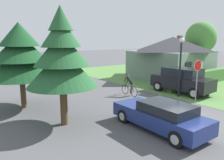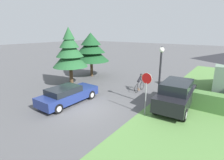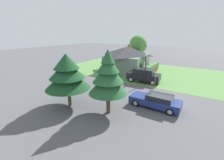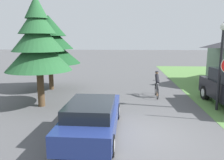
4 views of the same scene
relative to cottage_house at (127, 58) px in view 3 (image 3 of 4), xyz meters
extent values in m
plane|color=#515154|center=(-10.87, -9.27, -2.32)|extent=(140.00, 140.00, 0.00)
cube|color=#568442|center=(0.50, -5.27, -2.32)|extent=(16.00, 36.00, 0.01)
cube|color=slate|center=(0.00, 0.00, -0.85)|extent=(8.60, 7.24, 2.94)
pyramid|color=#2D2D33|center=(0.00, 0.00, 1.39)|extent=(9.28, 7.82, 1.54)
cube|color=silver|center=(0.25, -3.35, -1.32)|extent=(0.90, 0.13, 2.00)
cube|color=black|center=(-2.02, -3.52, -0.70)|extent=(1.10, 0.14, 0.90)
cube|color=brown|center=(2.38, 0.85, 1.94)|extent=(0.54, 0.54, 0.80)
cube|color=#4C7A3D|center=(-0.91, -4.48, -1.70)|extent=(10.95, 0.90, 1.24)
cube|color=navy|center=(-12.66, -9.21, -1.73)|extent=(1.85, 4.78, 0.66)
cube|color=black|center=(-12.66, -9.64, -1.18)|extent=(1.61, 2.35, 0.43)
cylinder|color=black|center=(-13.43, -7.59, -1.98)|extent=(0.28, 0.68, 0.68)
cylinder|color=#ADADB2|center=(-13.43, -7.59, -1.98)|extent=(0.30, 0.40, 0.40)
cylinder|color=black|center=(-11.85, -7.60, -1.98)|extent=(0.28, 0.68, 0.68)
cylinder|color=#ADADB2|center=(-11.85, -7.60, -1.98)|extent=(0.30, 0.40, 0.40)
cylinder|color=black|center=(-13.46, -10.82, -1.98)|extent=(0.28, 0.68, 0.68)
cylinder|color=#ADADB2|center=(-13.46, -10.82, -1.98)|extent=(0.30, 0.40, 0.40)
cylinder|color=black|center=(-11.88, -10.84, -1.98)|extent=(0.28, 0.68, 0.68)
cylinder|color=#ADADB2|center=(-11.88, -10.84, -1.98)|extent=(0.30, 0.40, 0.40)
torus|color=black|center=(-9.54, -4.09, -1.95)|extent=(0.06, 0.77, 0.77)
torus|color=black|center=(-9.52, -3.06, -1.95)|extent=(0.06, 0.77, 0.77)
cylinder|color=black|center=(-9.54, -3.83, -1.76)|extent=(0.04, 0.18, 0.65)
cylinder|color=black|center=(-9.53, -3.45, -1.72)|extent=(0.05, 0.65, 0.75)
cylinder|color=black|center=(-9.53, -3.52, -1.40)|extent=(0.05, 0.77, 0.12)
cylinder|color=black|center=(-9.54, -3.93, -2.02)|extent=(0.04, 0.34, 0.16)
cylinder|color=black|center=(-9.54, -4.00, -1.70)|extent=(0.03, 0.22, 0.52)
cylinder|color=black|center=(-9.52, -3.10, -1.66)|extent=(0.04, 0.12, 0.60)
cylinder|color=black|center=(-9.52, -3.14, -1.36)|extent=(0.44, 0.03, 0.02)
ellipsoid|color=black|center=(-9.54, -3.91, -1.42)|extent=(0.08, 0.20, 0.05)
cylinder|color=slate|center=(-9.54, -3.91, -1.64)|extent=(0.11, 0.25, 0.55)
cylinder|color=slate|center=(-9.54, -3.75, -1.72)|extent=(0.11, 0.25, 0.70)
cylinder|color=#8C6647|center=(-9.54, -3.84, -2.05)|extent=(0.08, 0.08, 0.30)
cylinder|color=#8C6647|center=(-9.49, -3.68, -2.15)|extent=(0.17, 0.08, 0.21)
cylinder|color=black|center=(-9.53, -3.62, -1.18)|extent=(0.23, 0.71, 0.58)
cylinder|color=black|center=(-9.53, -3.38, -1.18)|extent=(0.07, 0.25, 0.36)
cylinder|color=black|center=(-9.53, -3.10, -1.18)|extent=(0.07, 0.25, 0.36)
sphere|color=#8C6647|center=(-9.53, -3.33, -0.84)|extent=(0.19, 0.19, 0.19)
ellipsoid|color=black|center=(-9.53, -3.33, -0.79)|extent=(0.22, 0.18, 0.12)
cube|color=black|center=(-5.75, -5.50, -1.47)|extent=(2.26, 4.77, 0.93)
cube|color=black|center=(-5.75, -5.49, -0.67)|extent=(1.91, 2.86, 0.68)
cylinder|color=black|center=(-6.73, -3.96, -1.91)|extent=(0.32, 0.83, 0.81)
cylinder|color=#ADADB2|center=(-6.73, -3.96, -1.91)|extent=(0.32, 0.49, 0.47)
cylinder|color=black|center=(-4.95, -3.86, -1.91)|extent=(0.32, 0.83, 0.81)
cylinder|color=#ADADB2|center=(-4.95, -3.86, -1.91)|extent=(0.32, 0.49, 0.47)
cylinder|color=black|center=(-6.55, -7.13, -1.91)|extent=(0.32, 0.83, 0.81)
cylinder|color=#ADADB2|center=(-6.55, -7.13, -1.91)|extent=(0.32, 0.49, 0.47)
cylinder|color=black|center=(-4.77, -7.03, -1.91)|extent=(0.32, 0.83, 0.81)
cylinder|color=#ADADB2|center=(-4.77, -7.03, -1.91)|extent=(0.32, 0.49, 0.47)
cylinder|color=gray|center=(-7.09, -7.59, -1.24)|extent=(0.07, 0.07, 2.17)
cylinder|color=red|center=(-7.09, -7.59, 0.14)|extent=(0.69, 0.08, 0.69)
cylinder|color=silver|center=(-7.09, -7.59, 0.14)|extent=(0.73, 0.08, 0.73)
cylinder|color=black|center=(-6.83, -6.03, -0.34)|extent=(0.13, 0.13, 3.97)
sphere|color=white|center=(-6.83, -6.03, 1.80)|extent=(0.34, 0.34, 0.34)
cone|color=black|center=(-6.83, -6.03, 1.97)|extent=(0.21, 0.21, 0.14)
cylinder|color=#4C3823|center=(-15.95, -5.98, -1.35)|extent=(0.36, 0.36, 1.94)
cone|color=#23562D|center=(-15.95, -5.98, 0.52)|extent=(3.37, 3.37, 1.81)
cone|color=#23562D|center=(-15.95, -5.98, 1.41)|extent=(2.63, 2.63, 1.59)
cone|color=#23562D|center=(-15.95, -5.98, 2.18)|extent=(1.89, 1.89, 1.38)
cone|color=#23562D|center=(-15.95, -5.98, 2.83)|extent=(1.15, 1.15, 1.16)
cylinder|color=#4C3823|center=(-16.81, -1.98, -1.38)|extent=(0.32, 0.32, 1.87)
cone|color=#194723|center=(-16.81, -1.98, 0.47)|extent=(4.22, 4.22, 1.84)
cone|color=#194723|center=(-16.81, -1.98, 1.37)|extent=(3.29, 3.29, 1.62)
cone|color=#194723|center=(-16.81, -1.98, 2.15)|extent=(2.37, 2.37, 1.40)
cylinder|color=#4C3823|center=(6.51, 0.60, -0.96)|extent=(0.24, 0.24, 2.72)
ellipsoid|color=#4C893D|center=(6.51, 0.60, 2.08)|extent=(3.95, 3.95, 4.15)
camera|label=1|loc=(-20.26, -15.66, 1.83)|focal=35.00mm
camera|label=2|loc=(-2.73, -17.44, 2.99)|focal=28.00mm
camera|label=3|loc=(-26.06, -12.64, 4.60)|focal=24.00mm
camera|label=4|loc=(-11.38, -17.00, 1.19)|focal=35.00mm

